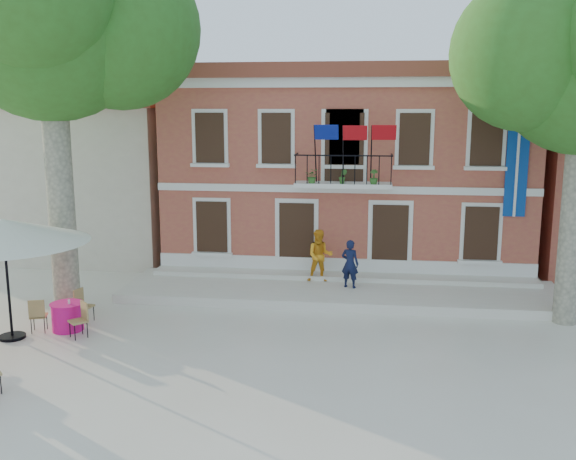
% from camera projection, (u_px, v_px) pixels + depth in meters
% --- Properties ---
extents(ground, '(90.00, 90.00, 0.00)m').
position_uv_depth(ground, '(255.00, 342.00, 16.75)').
color(ground, beige).
rests_on(ground, ground).
extents(main_building, '(13.50, 9.59, 7.50)m').
position_uv_depth(main_building, '(348.00, 165.00, 25.50)').
color(main_building, '#A3423B').
rests_on(main_building, ground).
extents(neighbor_west, '(9.40, 9.40, 6.40)m').
position_uv_depth(neighbor_west, '(86.00, 173.00, 28.05)').
color(neighbor_west, beige).
rests_on(neighbor_west, ground).
extents(terrace, '(14.00, 3.40, 0.30)m').
position_uv_depth(terrace, '(340.00, 292.00, 20.75)').
color(terrace, silver).
rests_on(terrace, ground).
extents(plane_tree_west, '(5.82, 5.82, 11.44)m').
position_uv_depth(plane_tree_west, '(49.00, 19.00, 17.74)').
color(plane_tree_west, '#A59E84').
rests_on(plane_tree_west, ground).
extents(patio_umbrella, '(4.33, 4.33, 3.22)m').
position_uv_depth(patio_umbrella, '(3.00, 231.00, 16.49)').
color(patio_umbrella, black).
rests_on(patio_umbrella, ground).
extents(pedestrian_navy, '(0.66, 0.52, 1.57)m').
position_uv_depth(pedestrian_navy, '(350.00, 264.00, 20.60)').
color(pedestrian_navy, '#0F1634').
rests_on(pedestrian_navy, terrace).
extents(pedestrian_orange, '(0.92, 0.75, 1.76)m').
position_uv_depth(pedestrian_orange, '(320.00, 256.00, 21.30)').
color(pedestrian_orange, orange).
rests_on(pedestrian_orange, terrace).
extents(cafe_table_3, '(1.83, 1.79, 0.95)m').
position_uv_depth(cafe_table_3, '(67.00, 315.00, 17.58)').
color(cafe_table_3, '#E91562').
rests_on(cafe_table_3, ground).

